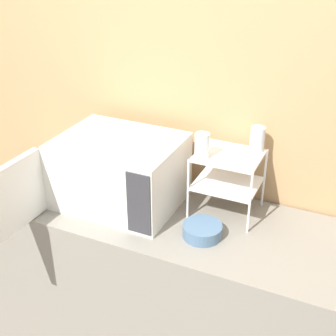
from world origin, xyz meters
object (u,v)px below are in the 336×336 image
(dish_rack, at_px, (228,171))
(glass_front_left, at_px, (202,146))
(glass_back_right, at_px, (257,139))
(bowl, at_px, (202,231))
(microwave, at_px, (115,173))

(dish_rack, xyz_separation_m, glass_front_left, (-0.10, -0.08, 0.14))
(glass_front_left, distance_m, glass_back_right, 0.25)
(glass_front_left, xyz_separation_m, bowl, (0.07, -0.15, -0.32))
(glass_back_right, bearing_deg, microwave, -158.55)
(glass_front_left, height_order, bowl, glass_front_left)
(microwave, height_order, glass_back_right, glass_back_right)
(glass_back_right, bearing_deg, dish_rack, -138.77)
(glass_front_left, xyz_separation_m, glass_back_right, (0.19, 0.16, 0.00))
(microwave, xyz_separation_m, dish_rack, (0.49, 0.15, 0.05))
(glass_front_left, distance_m, bowl, 0.36)
(dish_rack, distance_m, bowl, 0.29)
(glass_front_left, bearing_deg, bowl, -64.61)
(glass_back_right, distance_m, bowl, 0.46)
(dish_rack, bearing_deg, bowl, -96.75)
(microwave, height_order, dish_rack, microwave)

